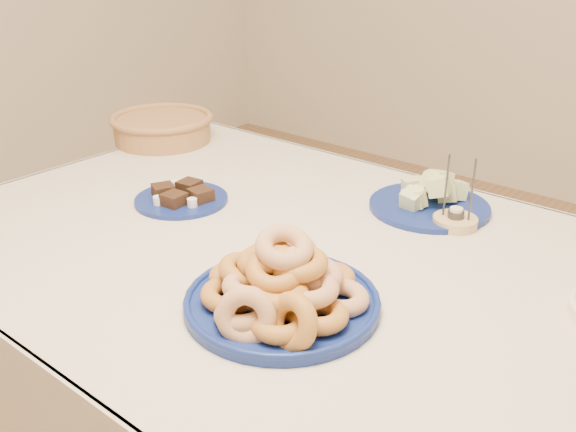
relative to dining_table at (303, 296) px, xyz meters
The scene contains 6 objects.
dining_table is the anchor object (origin of this frame).
donut_platter 0.27m from the dining_table, 61.63° to the right, with size 0.45×0.45×0.16m.
melon_plate 0.40m from the dining_table, 75.99° to the left, with size 0.32×0.32×0.10m.
brownie_plate 0.41m from the dining_table, behind, with size 0.26×0.26×0.04m.
wicker_basket 0.88m from the dining_table, 159.04° to the left, with size 0.36×0.36×0.08m.
candle_holder 0.39m from the dining_table, 59.33° to the left, with size 0.12×0.12×0.17m.
Camera 1 is at (0.73, -0.93, 1.37)m, focal length 40.00 mm.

